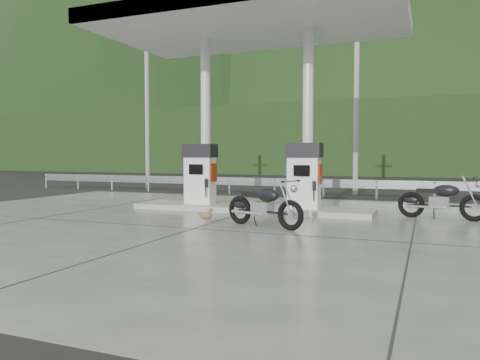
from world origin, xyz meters
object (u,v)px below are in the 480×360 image
at_px(motorcycle_right, 442,200).
at_px(motorcycle_left, 264,206).
at_px(gas_pump_left, 200,174).
at_px(duck, 206,216).
at_px(gas_pump_right, 304,176).

bearing_deg(motorcycle_right, motorcycle_left, -133.67).
xyz_separation_m(gas_pump_left, motorcycle_left, (2.95, -2.66, -0.58)).
xyz_separation_m(gas_pump_left, motorcycle_right, (6.70, 0.22, -0.58)).
height_order(motorcycle_right, duck, motorcycle_right).
height_order(gas_pump_left, duck, gas_pump_left).
relative_size(gas_pump_left, gas_pump_right, 1.00).
relative_size(gas_pump_left, motorcycle_right, 0.90).
xyz_separation_m(motorcycle_right, duck, (-5.27, -2.77, -0.32)).
bearing_deg(motorcycle_right, gas_pump_right, -167.53).
height_order(motorcycle_left, duck, motorcycle_left).
bearing_deg(motorcycle_left, gas_pump_left, 158.09).
relative_size(motorcycle_right, duck, 4.60).
distance_m(motorcycle_left, duck, 1.56).
xyz_separation_m(gas_pump_right, duck, (-1.77, -2.54, -0.89)).
bearing_deg(motorcycle_left, duck, -164.23).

